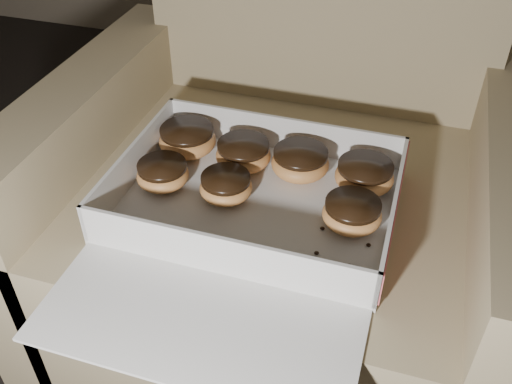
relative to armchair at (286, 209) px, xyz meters
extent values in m
cube|color=tan|center=(0.00, -0.04, -0.08)|extent=(0.67, 0.67, 0.39)
cube|color=tan|center=(-0.36, -0.04, -0.01)|extent=(0.11, 0.67, 0.52)
cube|color=tan|center=(0.36, -0.04, -0.01)|extent=(0.11, 0.67, 0.52)
cube|color=silver|center=(-0.02, -0.14, 0.12)|extent=(0.43, 0.32, 0.01)
cube|color=silver|center=(-0.02, 0.02, 0.16)|extent=(0.43, 0.01, 0.06)
cube|color=silver|center=(-0.02, -0.29, 0.16)|extent=(0.43, 0.01, 0.06)
cube|color=silver|center=(-0.23, -0.14, 0.16)|extent=(0.01, 0.32, 0.06)
cube|color=silver|center=(0.19, -0.14, 0.16)|extent=(0.01, 0.32, 0.06)
cube|color=#E65C67|center=(0.20, -0.14, 0.16)|extent=(0.00, 0.31, 0.05)
cube|color=silver|center=(-0.02, -0.38, 0.12)|extent=(0.42, 0.18, 0.01)
ellipsoid|color=#EBA152|center=(0.14, -0.15, 0.14)|extent=(0.09, 0.09, 0.04)
cylinder|color=black|center=(0.14, -0.15, 0.16)|extent=(0.08, 0.08, 0.01)
ellipsoid|color=#EBA152|center=(-0.17, -0.04, 0.15)|extent=(0.10, 0.10, 0.05)
cylinder|color=black|center=(-0.17, -0.04, 0.17)|extent=(0.09, 0.09, 0.01)
ellipsoid|color=#EBA152|center=(-0.17, -0.14, 0.14)|extent=(0.09, 0.09, 0.04)
cylinder|color=black|center=(-0.17, -0.14, 0.16)|extent=(0.08, 0.08, 0.01)
ellipsoid|color=#EBA152|center=(0.03, -0.05, 0.15)|extent=(0.10, 0.10, 0.05)
cylinder|color=black|center=(0.03, -0.05, 0.17)|extent=(0.09, 0.09, 0.01)
ellipsoid|color=#EBA152|center=(0.14, -0.05, 0.15)|extent=(0.10, 0.10, 0.05)
cylinder|color=black|center=(0.14, -0.05, 0.17)|extent=(0.09, 0.09, 0.01)
ellipsoid|color=#EBA152|center=(-0.07, -0.05, 0.15)|extent=(0.09, 0.09, 0.05)
cylinder|color=black|center=(-0.07, -0.05, 0.17)|extent=(0.09, 0.09, 0.01)
ellipsoid|color=#EBA152|center=(-0.07, -0.14, 0.14)|extent=(0.08, 0.08, 0.04)
cylinder|color=black|center=(-0.07, -0.14, 0.16)|extent=(0.08, 0.08, 0.01)
ellipsoid|color=black|center=(0.15, -0.23, 0.13)|extent=(0.01, 0.01, 0.00)
ellipsoid|color=black|center=(0.10, -0.17, 0.13)|extent=(0.01, 0.01, 0.00)
ellipsoid|color=black|center=(0.10, -0.22, 0.13)|extent=(0.01, 0.01, 0.00)
ellipsoid|color=black|center=(0.17, -0.18, 0.13)|extent=(0.01, 0.01, 0.00)
camera|label=1|loc=(0.19, -0.80, 0.70)|focal=40.00mm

